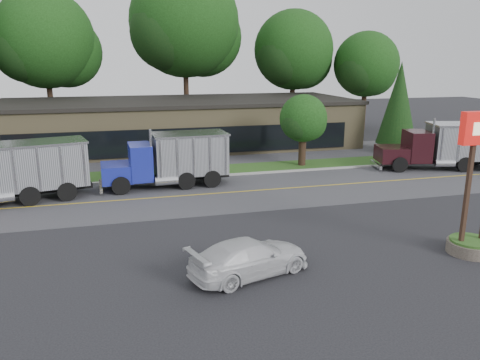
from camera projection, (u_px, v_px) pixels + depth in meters
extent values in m
plane|color=#2D2D31|center=(214.00, 255.00, 19.45)|extent=(140.00, 140.00, 0.00)
cube|color=#56565B|center=(183.00, 196.00, 27.88)|extent=(60.00, 8.00, 0.02)
cube|color=gold|center=(183.00, 196.00, 27.88)|extent=(60.00, 0.12, 0.01)
cube|color=#9E9E99|center=(175.00, 179.00, 31.81)|extent=(60.00, 0.30, 0.12)
cube|color=#26521C|center=(171.00, 173.00, 33.50)|extent=(60.00, 3.40, 0.03)
cube|color=#56565B|center=(164.00, 159.00, 38.18)|extent=(60.00, 7.00, 0.02)
cube|color=#8C7B55|center=(178.00, 124.00, 43.79)|extent=(32.00, 12.00, 4.00)
cylinder|color=#6B6054|center=(470.00, 247.00, 19.63)|extent=(1.90, 1.90, 0.50)
cylinder|color=#26521C|center=(471.00, 241.00, 19.56)|extent=(1.70, 1.70, 0.10)
cube|color=#332116|center=(467.00, 194.00, 18.92)|extent=(0.16, 0.16, 5.00)
cylinder|color=#382619|center=(52.00, 112.00, 48.16)|extent=(0.56, 0.56, 5.30)
sphere|color=black|center=(44.00, 39.00, 46.36)|extent=(9.70, 9.70, 9.70)
sphere|color=black|center=(66.00, 52.00, 48.24)|extent=(7.27, 7.27, 7.27)
sphere|color=black|center=(27.00, 48.00, 45.36)|extent=(6.67, 6.67, 6.67)
cylinder|color=#382619|center=(187.00, 104.00, 51.48)|extent=(0.56, 0.56, 6.31)
sphere|color=black|center=(184.00, 22.00, 49.33)|extent=(11.54, 11.54, 11.54)
sphere|color=black|center=(202.00, 37.00, 51.58)|extent=(8.66, 8.66, 8.66)
sphere|color=black|center=(169.00, 32.00, 48.15)|extent=(7.93, 7.93, 7.93)
cylinder|color=#382619|center=(292.00, 109.00, 53.69)|extent=(0.56, 0.56, 4.80)
sphere|color=black|center=(294.00, 50.00, 52.06)|extent=(8.78, 8.78, 8.78)
sphere|color=black|center=(303.00, 60.00, 53.76)|extent=(6.58, 6.58, 6.58)
sphere|color=black|center=(284.00, 58.00, 51.15)|extent=(6.04, 6.04, 6.04)
cylinder|color=#382619|center=(363.00, 112.00, 53.89)|extent=(0.56, 0.56, 3.97)
sphere|color=black|center=(366.00, 64.00, 52.54)|extent=(7.26, 7.26, 7.26)
sphere|color=black|center=(372.00, 72.00, 53.95)|extent=(5.45, 5.45, 5.45)
sphere|color=black|center=(360.00, 71.00, 51.79)|extent=(4.99, 4.99, 4.99)
cylinder|color=#382619|center=(395.00, 146.00, 41.11)|extent=(0.44, 0.44, 1.00)
cone|color=black|center=(399.00, 103.00, 40.16)|extent=(3.42, 3.42, 6.99)
cylinder|color=#382619|center=(302.00, 153.00, 35.71)|extent=(0.56, 0.56, 1.95)
sphere|color=black|center=(303.00, 118.00, 35.05)|extent=(3.57, 3.57, 3.57)
sphere|color=black|center=(309.00, 123.00, 35.75)|extent=(2.68, 2.68, 2.68)
sphere|color=black|center=(298.00, 123.00, 34.68)|extent=(2.45, 2.45, 2.45)
cube|color=black|center=(10.00, 193.00, 26.43)|extent=(8.98, 2.99, 0.28)
cube|color=silver|center=(37.00, 165.00, 26.77)|extent=(5.79, 3.64, 2.50)
cube|color=silver|center=(34.00, 143.00, 26.44)|extent=(5.97, 3.82, 0.12)
cylinder|color=black|center=(45.00, 184.00, 28.29)|extent=(1.15, 0.59, 1.10)
cylinder|color=black|center=(49.00, 194.00, 26.32)|extent=(1.15, 0.59, 1.10)
cube|color=black|center=(170.00, 177.00, 29.96)|extent=(7.64, 1.35, 0.28)
cube|color=#1C269D|center=(117.00, 173.00, 28.87)|extent=(1.92, 2.38, 1.10)
cube|color=#1C269D|center=(140.00, 162.00, 29.15)|extent=(1.43, 2.46, 2.20)
cube|color=black|center=(131.00, 156.00, 28.88)|extent=(0.16, 2.10, 0.90)
cube|color=silver|center=(190.00, 154.00, 29.98)|extent=(4.66, 2.70, 2.50)
cube|color=silver|center=(189.00, 134.00, 29.65)|extent=(4.81, 2.86, 0.12)
cylinder|color=black|center=(119.00, 177.00, 30.12)|extent=(1.11, 0.40, 1.10)
cylinder|color=black|center=(121.00, 186.00, 27.99)|extent=(1.11, 0.40, 1.10)
cylinder|color=black|center=(192.00, 172.00, 31.50)|extent=(1.11, 0.40, 1.10)
cylinder|color=black|center=(199.00, 180.00, 29.38)|extent=(1.11, 0.40, 1.10)
cube|color=black|center=(444.00, 161.00, 34.74)|extent=(8.97, 3.14, 0.28)
cube|color=black|center=(392.00, 154.00, 34.55)|extent=(2.64, 2.75, 1.10)
cube|color=black|center=(417.00, 146.00, 34.42)|extent=(2.10, 2.71, 2.20)
cube|color=black|center=(408.00, 141.00, 34.31)|extent=(0.56, 2.05, 0.90)
cube|color=silver|center=(467.00, 142.00, 34.40)|extent=(5.82, 3.72, 2.50)
cube|color=silver|center=(469.00, 124.00, 34.07)|extent=(6.00, 3.90, 0.12)
cylinder|color=black|center=(389.00, 158.00, 35.80)|extent=(1.15, 0.60, 1.10)
cylinder|color=black|center=(400.00, 165.00, 33.57)|extent=(1.15, 0.60, 1.10)
cylinder|color=black|center=(463.00, 158.00, 35.88)|extent=(1.15, 0.60, 1.10)
cylinder|color=black|center=(478.00, 164.00, 33.65)|extent=(1.15, 0.60, 1.10)
imported|color=silver|center=(250.00, 257.00, 17.57)|extent=(5.14, 3.30, 1.39)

